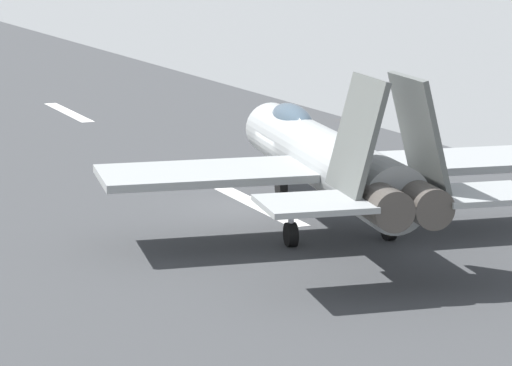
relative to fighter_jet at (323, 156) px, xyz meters
name	(u,v)px	position (x,y,z in m)	size (l,w,h in m)	color
ground_plane	(259,206)	(3.89, 0.50, -2.43)	(400.00, 400.00, 0.00)	slate
runway_strip	(259,206)	(3.88, 0.50, -2.42)	(240.00, 26.00, 0.02)	#393B3E
fighter_jet	(323,156)	(0.00, 0.00, 0.00)	(18.00, 14.99, 5.63)	#949999
marker_cone_far	(346,115)	(20.78, -12.15, -2.15)	(0.44, 0.44, 0.55)	orange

